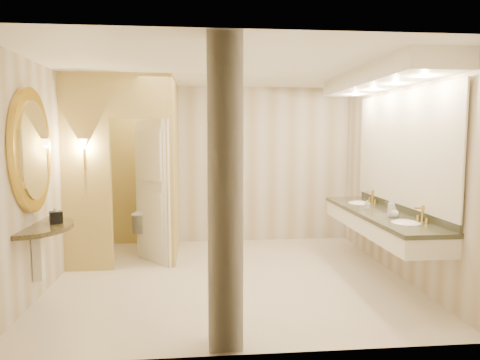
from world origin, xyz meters
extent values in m
plane|color=beige|center=(0.00, 0.00, 0.00)|extent=(4.50, 4.50, 0.00)
plane|color=white|center=(0.00, 0.00, 2.70)|extent=(4.50, 4.50, 0.00)
cube|color=beige|center=(0.00, 2.00, 1.35)|extent=(4.50, 0.02, 2.70)
cube|color=beige|center=(0.00, -2.00, 1.35)|extent=(4.50, 0.02, 2.70)
cube|color=beige|center=(-2.25, 0.00, 1.35)|extent=(0.02, 4.00, 2.70)
cube|color=beige|center=(2.25, 0.00, 1.35)|extent=(0.02, 4.00, 2.70)
cube|color=tan|center=(-0.80, 1.25, 1.35)|extent=(0.10, 1.50, 2.70)
cube|color=tan|center=(-1.93, 0.50, 1.35)|extent=(0.65, 0.10, 2.70)
cube|color=tan|center=(-1.20, 0.50, 2.40)|extent=(0.80, 0.10, 0.60)
cube|color=silver|center=(-1.07, 0.80, 1.05)|extent=(0.57, 0.63, 2.10)
cylinder|color=gold|center=(-1.93, 0.43, 1.55)|extent=(0.03, 0.03, 0.30)
cone|color=silver|center=(-1.93, 0.43, 1.75)|extent=(0.14, 0.14, 0.14)
cube|color=silver|center=(1.95, -0.14, 0.73)|extent=(0.60, 2.64, 0.24)
cube|color=black|center=(1.95, -0.14, 0.85)|extent=(0.64, 2.68, 0.05)
cube|color=black|center=(2.23, -0.14, 0.92)|extent=(0.03, 2.64, 0.10)
ellipsoid|color=white|center=(1.95, -0.85, 0.83)|extent=(0.40, 0.44, 0.15)
cylinder|color=gold|center=(2.15, -0.85, 0.96)|extent=(0.03, 0.03, 0.22)
ellipsoid|color=white|center=(1.95, 0.58, 0.83)|extent=(0.40, 0.44, 0.15)
cylinder|color=gold|center=(2.15, 0.58, 0.96)|extent=(0.03, 0.03, 0.22)
cube|color=white|center=(2.23, -0.14, 1.70)|extent=(0.03, 2.64, 1.40)
cube|color=silver|center=(1.95, -0.14, 2.59)|extent=(0.75, 2.84, 0.22)
cylinder|color=black|center=(-2.23, -0.62, 0.85)|extent=(1.04, 1.04, 0.05)
cube|color=silver|center=(-2.19, -0.62, 0.55)|extent=(0.10, 0.10, 0.60)
cylinder|color=gold|center=(-2.21, -0.62, 1.70)|extent=(0.07, 1.04, 1.04)
cylinder|color=white|center=(-2.17, -0.62, 1.70)|extent=(0.02, 0.83, 0.83)
cube|color=silver|center=(-0.17, -1.80, 1.35)|extent=(0.30, 0.30, 2.70)
cube|color=black|center=(-2.01, -0.51, 0.94)|extent=(0.17, 0.17, 0.13)
imported|color=white|center=(-1.15, 1.26, 0.36)|extent=(0.54, 0.77, 0.72)
imported|color=beige|center=(1.86, 0.08, 0.93)|extent=(0.06, 0.06, 0.12)
imported|color=silver|center=(1.95, -0.56, 0.94)|extent=(0.12, 0.12, 0.13)
imported|color=#C6B28C|center=(1.93, -0.52, 0.99)|extent=(0.11, 0.11, 0.24)
camera|label=1|loc=(-0.38, -5.45, 1.86)|focal=32.00mm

